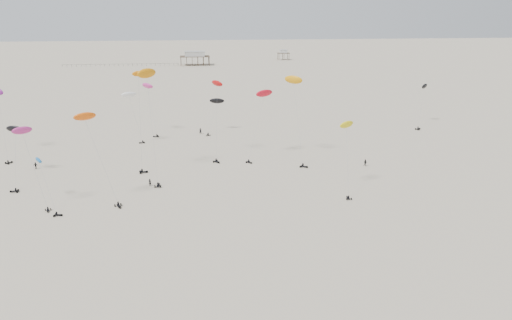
{
  "coord_description": "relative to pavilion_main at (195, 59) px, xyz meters",
  "views": [
    {
      "loc": [
        -13.53,
        -15.6,
        38.72
      ],
      "look_at": [
        0.0,
        88.0,
        7.0
      ],
      "focal_mm": 35.0,
      "sensor_mm": 36.0,
      "label": 1
    }
  ],
  "objects": [
    {
      "name": "pavilion_main",
      "position": [
        0.0,
        0.0,
        0.0
      ],
      "size": [
        21.0,
        13.0,
        9.8
      ],
      "color": "brown",
      "rests_on": "ground"
    },
    {
      "name": "rig_3",
      "position": [
        -35.73,
        -266.39,
        8.08
      ],
      "size": [
        6.6,
        5.62,
        16.94
      ],
      "rotation": [
        0.0,
        0.0,
        3.36
      ],
      "color": "black",
      "rests_on": "ground"
    },
    {
      "name": "spectator_3",
      "position": [
        -1.06,
        -208.0,
        -4.22
      ],
      "size": [
        0.86,
        0.61,
        2.27
      ],
      "primitive_type": "imported",
      "rotation": [
        0.0,
        0.0,
        3.19
      ],
      "color": "black",
      "rests_on": "ground"
    },
    {
      "name": "rig_14",
      "position": [
        -45.54,
        -244.47,
        4.73
      ],
      "size": [
        6.86,
        17.41,
        17.87
      ],
      "rotation": [
        0.0,
        0.0,
        1.68
      ],
      "color": "black",
      "rests_on": "ground"
    },
    {
      "name": "rig_10",
      "position": [
        -33.36,
        -265.53,
        0.8
      ],
      "size": [
        7.68,
        12.78,
        13.86
      ],
      "rotation": [
        0.0,
        0.0,
        4.54
      ],
      "color": "black",
      "rests_on": "ground"
    },
    {
      "name": "rig_8",
      "position": [
        4.08,
        -204.46,
        3.78
      ],
      "size": [
        6.88,
        10.27,
        12.02
      ],
      "rotation": [
        0.0,
        0.0,
        0.07
      ],
      "color": "black",
      "rests_on": "ground"
    },
    {
      "name": "rig_5",
      "position": [
        75.5,
        -204.11,
        4.6
      ],
      "size": [
        9.58,
        14.43,
        17.04
      ],
      "rotation": [
        0.0,
        0.0,
        5.31
      ],
      "color": "black",
      "rests_on": "ground"
    },
    {
      "name": "rig_13",
      "position": [
        -55.44,
        -223.2,
        9.25
      ],
      "size": [
        8.38,
        16.9,
        21.12
      ],
      "rotation": [
        0.0,
        0.0,
        5.62
      ],
      "color": "black",
      "rests_on": "ground"
    },
    {
      "name": "spectator_1",
      "position": [
        40.18,
        -248.08,
        -4.22
      ],
      "size": [
        1.15,
        0.93,
        2.04
      ],
      "primitive_type": "imported",
      "rotation": [
        0.0,
        0.0,
        5.86
      ],
      "color": "black",
      "rests_on": "ground"
    },
    {
      "name": "rig_6",
      "position": [
        15.2,
        -235.23,
        10.72
      ],
      "size": [
        8.94,
        10.71,
        18.92
      ],
      "rotation": [
        0.0,
        0.0,
        3.81
      ],
      "color": "black",
      "rests_on": "ground"
    },
    {
      "name": "ground_plane",
      "position": [
        10.0,
        -150.0,
        -4.22
      ],
      "size": [
        900.0,
        900.0,
        0.0
      ],
      "primitive_type": "plane",
      "color": "beige"
    },
    {
      "name": "pavilion_small",
      "position": [
        70.0,
        30.0,
        -0.74
      ],
      "size": [
        9.0,
        7.0,
        8.0
      ],
      "color": "brown",
      "rests_on": "ground"
    },
    {
      "name": "rig_9",
      "position": [
        -17.05,
        -203.31,
        8.68
      ],
      "size": [
        5.96,
        11.54,
        16.85
      ],
      "rotation": [
        0.0,
        0.0,
        1.72
      ],
      "color": "black",
      "rests_on": "ground"
    },
    {
      "name": "rig_12",
      "position": [
        -13.45,
        -247.07,
        15.47
      ],
      "size": [
        5.52,
        15.84,
        26.25
      ],
      "rotation": [
        0.0,
        0.0,
        -0.14
      ],
      "color": "black",
      "rests_on": "ground"
    },
    {
      "name": "rig_7",
      "position": [
        -15.98,
        -244.92,
        6.9
      ],
      "size": [
        3.23,
        5.33,
        24.62
      ],
      "rotation": [
        0.0,
        0.0,
        4.85
      ],
      "color": "black",
      "rests_on": "ground"
    },
    {
      "name": "spectator_0",
      "position": [
        -13.64,
        -256.26,
        -4.22
      ],
      "size": [
        0.87,
        0.74,
        2.02
      ],
      "primitive_type": "imported",
      "rotation": [
        0.0,
        0.0,
        2.77
      ],
      "color": "black",
      "rests_on": "ground"
    },
    {
      "name": "rig_2",
      "position": [
        -21.26,
        -216.59,
        8.04
      ],
      "size": [
        6.45,
        3.43,
        15.69
      ],
      "rotation": [
        0.0,
        0.0,
        1.92
      ],
      "color": "black",
      "rests_on": "ground"
    },
    {
      "name": "pier_fence",
      "position": [
        -52.0,
        -0.0,
        -3.45
      ],
      "size": [
        80.2,
        0.2,
        1.5
      ],
      "color": "black",
      "rests_on": "ground"
    },
    {
      "name": "rig_11",
      "position": [
        23.69,
        -237.1,
        12.93
      ],
      "size": [
        5.36,
        15.94,
        23.04
      ],
      "rotation": [
        0.0,
        0.0,
        4.04
      ],
      "color": "black",
      "rests_on": "ground"
    },
    {
      "name": "rig_1",
      "position": [
        29.88,
        -263.45,
        7.24
      ],
      "size": [
        4.36,
        11.0,
        15.98
      ],
      "rotation": [
        0.0,
        0.0,
        6.34
      ],
      "color": "black",
      "rests_on": "ground"
    },
    {
      "name": "rig_0",
      "position": [
        -23.48,
        -264.68,
        9.32
      ],
      "size": [
        9.47,
        8.13,
        19.21
      ],
      "rotation": [
        0.0,
        0.0,
        3.5
      ],
      "color": "black",
      "rests_on": "ground"
    },
    {
      "name": "spectator_2",
      "position": [
        -43.19,
        -239.59,
        -4.22
      ],
      "size": [
        1.27,
        0.75,
        2.08
      ],
      "primitive_type": "imported",
      "rotation": [
        0.0,
        0.0,
        6.21
      ],
      "color": "black",
      "rests_on": "ground"
    },
    {
      "name": "rig_4",
      "position": [
        3.19,
        -233.78,
        10.38
      ],
      "size": [
        4.23,
        12.24,
        20.93
      ],
      "rotation": [
        0.0,
        0.0,
        3.77
      ],
      "color": "black",
      "rests_on": "ground"
    }
  ]
}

